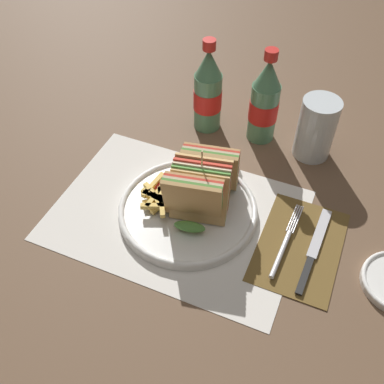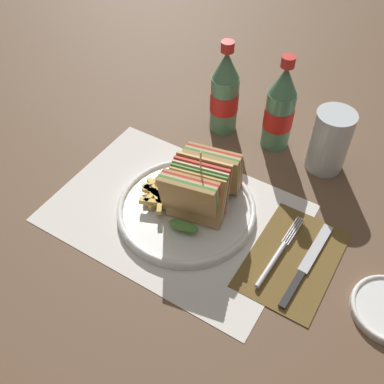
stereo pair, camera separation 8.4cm
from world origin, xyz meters
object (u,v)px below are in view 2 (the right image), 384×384
Objects in this scene: fork at (276,257)px; knife at (306,265)px; club_sandwich at (201,187)px; plate_main at (186,209)px; coke_bottle_near at (225,94)px; coke_bottle_far at (280,110)px; glass_near at (329,144)px.

knife is (0.05, 0.01, -0.00)m from fork.
club_sandwich is at bearing 173.11° from fork.
plate_main is 1.23× the size of coke_bottle_near.
knife is at bearing -55.77° from coke_bottle_far.
glass_near is at bearing 56.20° from plate_main.
plate_main is 1.53× the size of club_sandwich.
glass_near reaches higher than plate_main.
coke_bottle_near reaches higher than club_sandwich.
fork is 0.88× the size of knife.
coke_bottle_far is at bearing 175.02° from glass_near.
club_sandwich is 0.29m from glass_near.
coke_bottle_near is (-0.31, 0.26, 0.09)m from knife.
club_sandwich is at bearing -98.47° from coke_bottle_far.
coke_bottle_near is (-0.26, 0.27, 0.08)m from fork.
club_sandwich is 0.81× the size of coke_bottle_near.
glass_near reaches higher than fork.
club_sandwich is 0.98× the size of fork.
coke_bottle_near is 1.00× the size of coke_bottle_far.
plate_main is at bearing 179.10° from fork.
plate_main is 0.29m from coke_bottle_far.
knife is 0.41m from coke_bottle_near.
fork is at bearing -161.82° from knife.
knife is 0.27m from glass_near.
knife is at bearing -3.19° from club_sandwich.
coke_bottle_far reaches higher than club_sandwich.
club_sandwich is at bearing -70.62° from coke_bottle_near.
club_sandwich reaches higher than glass_near.
glass_near is (-0.07, 0.26, 0.05)m from knife.
coke_bottle_far is (0.06, 0.27, 0.08)m from plate_main.
plate_main is at bearing -102.07° from coke_bottle_far.
club_sandwich is 0.23m from knife.
plate_main is 1.23× the size of coke_bottle_far.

